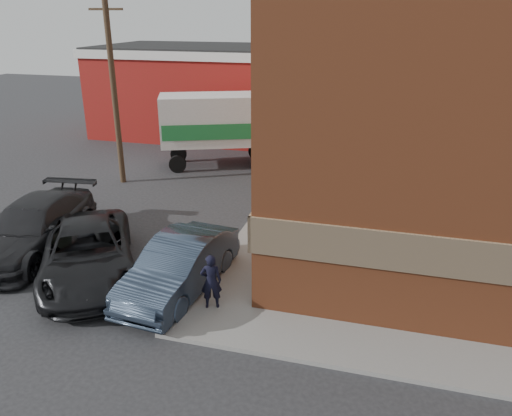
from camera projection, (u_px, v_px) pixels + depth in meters
The scene contains 11 objects.
ground at pixel (200, 303), 13.97m from camera, with size 90.00×90.00×0.00m, color #28282B.
brick_building at pixel (503, 98), 18.19m from camera, with size 14.25×18.25×9.36m.
sidewalk_south at pixel (495, 370), 11.27m from camera, with size 16.00×1.80×0.12m, color gray.
sidewalk_west at pixel (289, 196), 21.86m from camera, with size 1.80×18.00×0.12m, color gray.
warehouse at pixel (226, 91), 32.36m from camera, with size 16.30×8.30×5.60m.
utility_pole at pixel (113, 81), 22.16m from camera, with size 2.00×0.26×9.00m.
man at pixel (211, 281), 13.31m from camera, with size 0.57×0.37×1.56m, color black.
sedan at pixel (180, 266), 14.33m from camera, with size 1.69×4.85×1.60m, color #2F3C4F.
suv_a at pixel (88, 253), 15.08m from camera, with size 2.67×5.80×1.61m, color black.
suv_b at pixel (33, 227), 16.73m from camera, with size 2.40×5.91×1.72m, color #27272A.
box_truck at pixel (232, 125), 25.74m from camera, with size 7.78×4.90×3.70m.
Camera 1 is at (4.73, -11.15, 7.61)m, focal length 35.00 mm.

